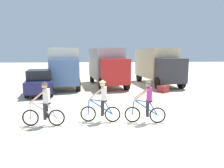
{
  "coord_description": "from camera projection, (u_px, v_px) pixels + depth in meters",
  "views": [
    {
      "loc": [
        -1.6,
        -8.5,
        2.92
      ],
      "look_at": [
        -0.44,
        3.9,
        1.1
      ],
      "focal_mm": 33.83,
      "sensor_mm": 36.0,
      "label": 1
    }
  ],
  "objects": [
    {
      "name": "box_truck_tan_camper",
      "position": [
        157.0,
        64.0,
        19.82
      ],
      "size": [
        3.0,
        6.94,
        3.35
      ],
      "color": "#CCB78E",
      "rests_on": "ground"
    },
    {
      "name": "cyclist_orange_shirt",
      "position": [
        44.0,
        105.0,
        8.44
      ],
      "size": [
        1.73,
        0.52,
        1.82
      ],
      "color": "black",
      "rests_on": "ground"
    },
    {
      "name": "cyclist_near_camera",
      "position": [
        147.0,
        103.0,
        8.82
      ],
      "size": [
        1.71,
        0.55,
        1.82
      ],
      "color": "black",
      "rests_on": "ground"
    },
    {
      "name": "supply_crate",
      "position": [
        163.0,
        89.0,
        15.88
      ],
      "size": [
        0.89,
        0.91,
        0.51
      ],
      "primitive_type": "cube",
      "rotation": [
        0.0,
        0.0,
        0.57
      ],
      "color": "#9E2D2D",
      "rests_on": "ground"
    },
    {
      "name": "ground_plane",
      "position": [
        131.0,
        123.0,
        8.95
      ],
      "size": [
        120.0,
        120.0,
        0.0
      ],
      "primitive_type": "plane",
      "color": "beige"
    },
    {
      "name": "sedan_parked",
      "position": [
        40.0,
        82.0,
        15.14
      ],
      "size": [
        2.4,
        4.43,
        1.76
      ],
      "color": "#1E1E4C",
      "rests_on": "ground"
    },
    {
      "name": "box_truck_grey_hauler",
      "position": [
        107.0,
        65.0,
        19.07
      ],
      "size": [
        3.32,
        7.02,
        3.35
      ],
      "color": "#9E9EA3",
      "rests_on": "ground"
    },
    {
      "name": "box_truck_cream_rv",
      "position": [
        64.0,
        65.0,
        18.59
      ],
      "size": [
        3.15,
        6.98,
        3.35
      ],
      "color": "beige",
      "rests_on": "ground"
    },
    {
      "name": "cyclist_cowboy_hat",
      "position": [
        102.0,
        103.0,
        8.94
      ],
      "size": [
        1.72,
        0.54,
        1.82
      ],
      "color": "black",
      "rests_on": "ground"
    }
  ]
}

